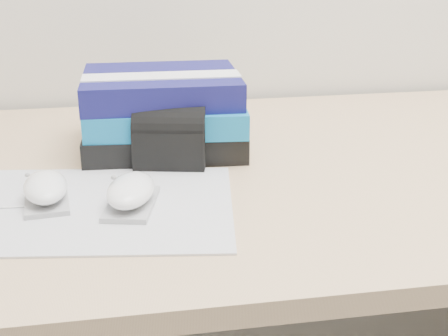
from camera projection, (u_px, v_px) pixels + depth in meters
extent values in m
cube|color=tan|center=(252.00, 172.00, 1.03)|extent=(1.60, 0.80, 0.03)
cube|color=tan|center=(216.00, 255.00, 1.51)|extent=(1.52, 0.03, 0.35)
cube|color=#9FA0A8|center=(101.00, 207.00, 0.86)|extent=(0.40, 0.33, 0.00)
cube|color=#A2A2A4|center=(47.00, 200.00, 0.87)|extent=(0.07, 0.11, 0.01)
ellipsoid|color=white|center=(45.00, 187.00, 0.86)|extent=(0.07, 0.11, 0.03)
ellipsoid|color=gray|center=(27.00, 175.00, 0.85)|extent=(0.01, 0.01, 0.01)
cube|color=#A6A6A9|center=(132.00, 204.00, 0.86)|extent=(0.09, 0.12, 0.01)
ellipsoid|color=white|center=(131.00, 190.00, 0.85)|extent=(0.09, 0.12, 0.03)
ellipsoid|color=#939396|center=(114.00, 177.00, 0.84)|extent=(0.01, 0.01, 0.01)
cube|color=black|center=(165.00, 135.00, 1.09)|extent=(0.28, 0.23, 0.04)
cube|color=#1074B1|center=(167.00, 112.00, 1.07)|extent=(0.28, 0.23, 0.04)
cube|color=#131357|center=(161.00, 87.00, 1.06)|extent=(0.27, 0.21, 0.05)
cube|color=white|center=(162.00, 76.00, 1.03)|extent=(0.26, 0.06, 0.00)
cube|color=black|center=(171.00, 146.00, 1.00)|extent=(0.13, 0.10, 0.07)
cylinder|color=black|center=(170.00, 129.00, 0.99)|extent=(0.13, 0.10, 0.08)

